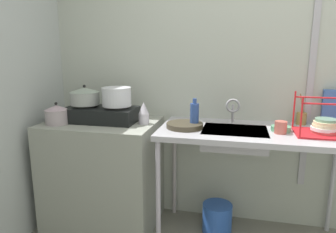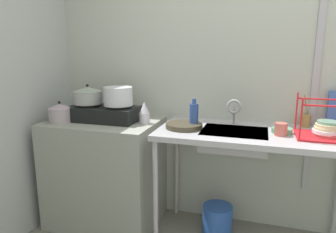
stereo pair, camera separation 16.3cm
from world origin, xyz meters
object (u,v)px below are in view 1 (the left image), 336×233
utensil_jar (301,118)px  bucket_on_floor (217,218)px  frying_pan (185,125)px  small_bowl_on_drainboard (281,129)px  percolator (144,113)px  cereal_box (336,108)px  faucet (233,107)px  pot_beside_stove (57,114)px  cup_by_rack (281,127)px  stove (101,114)px  pot_on_right_burner (117,97)px  dish_rack (324,128)px  sink_basin (234,138)px  pot_on_left_burner (85,96)px  bottle_by_sink (194,115)px

utensil_jar → bucket_on_floor: bearing=-162.2°
frying_pan → small_bowl_on_drainboard: size_ratio=1.96×
percolator → cereal_box: (1.46, 0.28, 0.05)m
percolator → faucet: faucet is taller
pot_beside_stove → cup_by_rack: 1.70m
stove → pot_on_right_burner: (0.14, 0.00, 0.15)m
percolator → dish_rack: 1.32m
pot_on_right_burner → pot_beside_stove: (-0.45, -0.16, -0.13)m
faucet → bucket_on_floor: faucet is taller
dish_rack → cup_by_rack: size_ratio=4.41×
percolator → sink_basin: bearing=-2.2°
pot_on_left_burner → cereal_box: bearing=8.2°
percolator → frying_pan: bearing=-9.2°
stove → pot_on_left_burner: 0.20m
faucet → bucket_on_floor: bearing=-135.6°
pot_on_left_burner → pot_beside_stove: (-0.17, -0.16, -0.13)m
dish_rack → utensil_jar: 0.31m
cereal_box → bucket_on_floor: cereal_box is taller
stove → dish_rack: 1.68m
pot_on_left_burner → bucket_on_floor: pot_on_left_burner is taller
sink_basin → bottle_by_sink: (-0.30, 0.00, 0.16)m
sink_basin → small_bowl_on_drainboard: 0.34m
faucet → small_bowl_on_drainboard: bearing=-21.4°
sink_basin → utensil_jar: utensil_jar is taller
bucket_on_floor → stove: bearing=-175.8°
pot_on_right_burner → faucet: (0.91, 0.16, -0.08)m
pot_on_left_burner → cup_by_rack: bearing=-2.0°
faucet → cup_by_rack: size_ratio=2.33×
pot_on_right_burner → frying_pan: pot_on_right_burner is taller
stove → bucket_on_floor: stove is taller
pot_beside_stove → percolator: size_ratio=1.04×
sink_basin → frying_pan: frying_pan is taller
cup_by_rack → utensil_jar: bearing=59.1°
bucket_on_floor → pot_on_right_burner: bearing=-175.1°
frying_pan → cereal_box: (1.12, 0.33, 0.12)m
cereal_box → small_bowl_on_drainboard: bearing=-144.8°
stove → pot_on_right_burner: bearing=0.0°
faucet → pot_on_right_burner: bearing=-170.3°
small_bowl_on_drainboard → cereal_box: cereal_box is taller
small_bowl_on_drainboard → utensil_jar: bearing=54.3°
pot_on_left_burner → utensil_jar: (1.72, 0.27, -0.16)m
pot_on_left_burner → bottle_by_sink: pot_on_left_burner is taller
stove → utensil_jar: (1.58, 0.27, -0.01)m
pot_beside_stove → frying_pan: bearing=6.0°
pot_on_right_burner → cereal_box: (1.69, 0.28, -0.07)m
pot_on_left_burner → pot_beside_stove: size_ratio=1.31×
bottle_by_sink → utensil_jar: 0.86m
pot_on_right_burner → dish_rack: 1.55m
pot_on_right_burner → sink_basin: size_ratio=0.49×
stove → pot_on_right_burner: pot_on_right_burner is taller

